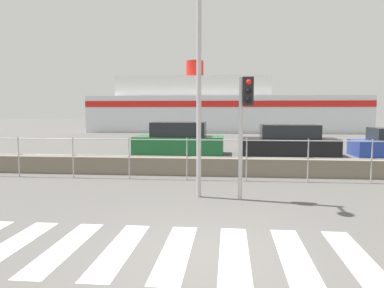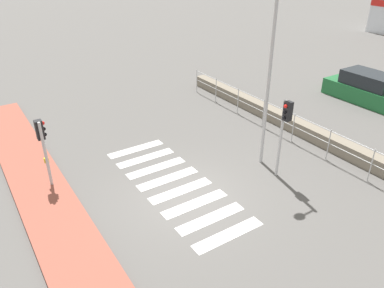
# 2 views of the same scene
# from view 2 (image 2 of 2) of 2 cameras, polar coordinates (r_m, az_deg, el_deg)

# --- Properties ---
(ground_plane) EXTENTS (160.00, 160.00, 0.00)m
(ground_plane) POSITION_cam_2_polar(r_m,az_deg,el_deg) (12.92, -0.76, -8.00)
(ground_plane) COLOR #565451
(sidewalk_brick) EXTENTS (24.00, 1.80, 0.12)m
(sidewalk_brick) POSITION_cam_2_polar(r_m,az_deg,el_deg) (11.71, -18.47, -13.85)
(sidewalk_brick) COLOR #934C3D
(sidewalk_brick) RESTS_ON ground_plane
(crosswalk) EXTENTS (6.75, 2.40, 0.01)m
(crosswalk) POSITION_cam_2_polar(r_m,az_deg,el_deg) (13.52, -2.74, -6.17)
(crosswalk) COLOR silver
(crosswalk) RESTS_ON ground_plane
(seawall) EXTENTS (18.61, 0.55, 0.59)m
(seawall) POSITION_cam_2_polar(r_m,az_deg,el_deg) (16.92, 19.30, 0.80)
(seawall) COLOR slate
(seawall) RESTS_ON ground_plane
(harbor_fence) EXTENTS (16.79, 0.04, 1.33)m
(harbor_fence) POSITION_cam_2_polar(r_m,az_deg,el_deg) (16.04, 17.64, 1.83)
(harbor_fence) COLOR #B2B2B5
(harbor_fence) RESTS_ON ground_plane
(traffic_light_near) EXTENTS (0.34, 0.32, 2.53)m
(traffic_light_near) POSITION_cam_2_polar(r_m,az_deg,el_deg) (13.49, -21.84, 0.57)
(traffic_light_near) COLOR #B2B2B5
(traffic_light_near) RESTS_ON ground_plane
(traffic_light_far) EXTENTS (0.34, 0.32, 2.98)m
(traffic_light_far) POSITION_cam_2_polar(r_m,az_deg,el_deg) (13.29, 13.93, 3.16)
(traffic_light_far) COLOR #B2B2B5
(traffic_light_far) RESTS_ON ground_plane
(streetlamp) EXTENTS (0.32, 0.92, 6.59)m
(streetlamp) POSITION_cam_2_polar(r_m,az_deg,el_deg) (13.44, 11.45, 12.06)
(streetlamp) COLOR #B2B2B5
(streetlamp) RESTS_ON ground_plane
(parked_car_green) EXTENTS (4.45, 1.85, 1.59)m
(parked_car_green) POSITION_cam_2_polar(r_m,az_deg,el_deg) (22.60, 25.11, 7.57)
(parked_car_green) COLOR #1E6633
(parked_car_green) RESTS_ON ground_plane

